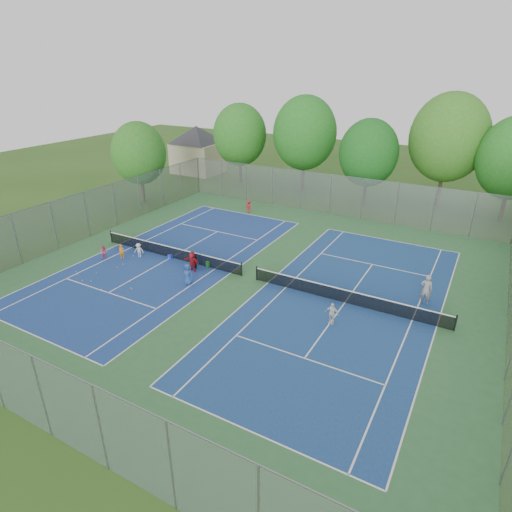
{
  "coord_description": "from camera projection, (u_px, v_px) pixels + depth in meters",
  "views": [
    {
      "loc": [
        13.51,
        -23.12,
        13.85
      ],
      "look_at": [
        0.0,
        1.0,
        1.3
      ],
      "focal_mm": 30.0,
      "sensor_mm": 36.0,
      "label": 1
    }
  ],
  "objects": [
    {
      "name": "tree_nc",
      "position": [
        369.0,
        153.0,
        43.67
      ],
      "size": [
        6.0,
        6.0,
        8.85
      ],
      "color": "#443326",
      "rests_on": "ground"
    },
    {
      "name": "student_b",
      "position": [
        104.0,
        252.0,
        32.75
      ],
      "size": [
        0.66,
        0.57,
        1.16
      ],
      "primitive_type": "imported",
      "rotation": [
        0.0,
        0.0,
        0.27
      ],
      "color": "#DF5779",
      "rests_on": "ground"
    },
    {
      "name": "fence_west",
      "position": [
        87.0,
        215.0,
        36.4
      ],
      "size": [
        0.1,
        32.0,
        4.0
      ],
      "primitive_type": "cube",
      "rotation": [
        0.0,
        0.0,
        1.57
      ],
      "color": "gray",
      "rests_on": "ground"
    },
    {
      "name": "tree_nr",
      "position": [
        449.0,
        138.0,
        42.25
      ],
      "size": [
        7.6,
        7.6,
        11.42
      ],
      "color": "#443326",
      "rests_on": "ground"
    },
    {
      "name": "fence_south",
      "position": [
        42.0,
        397.0,
        16.57
      ],
      "size": [
        32.0,
        0.1,
        4.0
      ],
      "primitive_type": "cube",
      "color": "gray",
      "rests_on": "ground"
    },
    {
      "name": "student_f",
      "position": [
        192.0,
        261.0,
        30.79
      ],
      "size": [
        1.47,
        0.63,
        1.54
      ],
      "primitive_type": "imported",
      "rotation": [
        0.0,
        0.0,
        -0.13
      ],
      "color": "#A81822",
      "rests_on": "ground"
    },
    {
      "name": "tennis_ball_1",
      "position": [
        180.0,
        293.0,
        28.11
      ],
      "size": [
        0.07,
        0.07,
        0.07
      ],
      "primitive_type": "sphere",
      "color": "#D5EE37",
      "rests_on": "ground"
    },
    {
      "name": "tennis_ball_8",
      "position": [
        78.0,
        275.0,
        30.46
      ],
      "size": [
        0.07,
        0.07,
        0.07
      ],
      "primitive_type": "sphere",
      "color": "#D5ED37",
      "rests_on": "ground"
    },
    {
      "name": "tennis_ball_4",
      "position": [
        133.0,
        256.0,
        33.39
      ],
      "size": [
        0.07,
        0.07,
        0.07
      ],
      "primitive_type": "sphere",
      "color": "#BCE034",
      "rests_on": "ground"
    },
    {
      "name": "court_right",
      "position": [
        345.0,
        303.0,
        26.98
      ],
      "size": [
        10.97,
        23.77,
        0.01
      ],
      "primitive_type": "cube",
      "color": "navy",
      "rests_on": "court_pad"
    },
    {
      "name": "house",
      "position": [
        197.0,
        141.0,
        57.22
      ],
      "size": [
        11.03,
        11.03,
        7.3
      ],
      "color": "#B7A88C",
      "rests_on": "ground"
    },
    {
      "name": "student_d",
      "position": [
        195.0,
        261.0,
        31.26
      ],
      "size": [
        0.75,
        0.57,
        1.18
      ],
      "primitive_type": "imported",
      "rotation": [
        0.0,
        0.0,
        -0.47
      ],
      "color": "black",
      "rests_on": "ground"
    },
    {
      "name": "net_right",
      "position": [
        345.0,
        297.0,
        26.8
      ],
      "size": [
        12.87,
        0.1,
        0.91
      ],
      "primitive_type": "cube",
      "color": "black",
      "rests_on": "ground"
    },
    {
      "name": "child_far_baseline",
      "position": [
        249.0,
        207.0,
        42.86
      ],
      "size": [
        0.91,
        0.62,
        1.31
      ],
      "primitive_type": "imported",
      "rotation": [
        0.0,
        0.0,
        2.97
      ],
      "color": "#AD1823",
      "rests_on": "ground"
    },
    {
      "name": "student_a",
      "position": [
        122.0,
        252.0,
        32.82
      ],
      "size": [
        0.5,
        0.42,
        1.16
      ],
      "primitive_type": "imported",
      "rotation": [
        0.0,
        0.0,
        0.39
      ],
      "color": "orange",
      "rests_on": "ground"
    },
    {
      "name": "tennis_ball_7",
      "position": [
        131.0,
        288.0,
        28.66
      ],
      "size": [
        0.07,
        0.07,
        0.07
      ],
      "primitive_type": "sphere",
      "color": "yellow",
      "rests_on": "ground"
    },
    {
      "name": "tree_side_w",
      "position": [
        139.0,
        153.0,
        44.34
      ],
      "size": [
        5.6,
        5.6,
        8.47
      ],
      "color": "#443326",
      "rests_on": "ground"
    },
    {
      "name": "tennis_ball_9",
      "position": [
        132.0,
        289.0,
        28.52
      ],
      "size": [
        0.07,
        0.07,
        0.07
      ],
      "primitive_type": "sphere",
      "color": "#A9CB2F",
      "rests_on": "ground"
    },
    {
      "name": "tennis_ball_6",
      "position": [
        123.0,
        264.0,
        32.05
      ],
      "size": [
        0.07,
        0.07,
        0.07
      ],
      "primitive_type": "sphere",
      "color": "#E0EC36",
      "rests_on": "ground"
    },
    {
      "name": "tennis_ball_5",
      "position": [
        101.0,
        290.0,
        28.46
      ],
      "size": [
        0.07,
        0.07,
        0.07
      ],
      "primitive_type": "sphere",
      "color": "#F1F338",
      "rests_on": "ground"
    },
    {
      "name": "net_left",
      "position": [
        171.0,
        252.0,
        33.03
      ],
      "size": [
        12.87,
        0.1,
        0.91
      ],
      "primitive_type": "cube",
      "color": "black",
      "rests_on": "ground"
    },
    {
      "name": "tree_nl",
      "position": [
        305.0,
        133.0,
        48.34
      ],
      "size": [
        7.2,
        7.2,
        10.69
      ],
      "color": "#443326",
      "rests_on": "ground"
    },
    {
      "name": "ball_crate",
      "position": [
        170.0,
        256.0,
        33.1
      ],
      "size": [
        0.34,
        0.34,
        0.28
      ],
      "primitive_type": "cube",
      "rotation": [
        0.0,
        0.0,
        -0.04
      ],
      "color": "blue",
      "rests_on": "ground"
    },
    {
      "name": "tennis_ball_3",
      "position": [
        91.0,
        281.0,
        29.55
      ],
      "size": [
        0.07,
        0.07,
        0.07
      ],
      "primitive_type": "sphere",
      "color": "#D1F238",
      "rests_on": "ground"
    },
    {
      "name": "tennis_ball_11",
      "position": [
        96.0,
        273.0,
        30.7
      ],
      "size": [
        0.07,
        0.07,
        0.07
      ],
      "primitive_type": "sphere",
      "color": "#B2C72E",
      "rests_on": "ground"
    },
    {
      "name": "instructor",
      "position": [
        426.0,
        289.0,
        26.49
      ],
      "size": [
        0.74,
        0.49,
        2.03
      ],
      "primitive_type": "imported",
      "rotation": [
        0.0,
        0.0,
        3.14
      ],
      "color": "gray",
      "rests_on": "ground"
    },
    {
      "name": "tree_nw",
      "position": [
        240.0,
        135.0,
        51.37
      ],
      "size": [
        6.4,
        6.4,
        9.58
      ],
      "color": "#443326",
      "rests_on": "ground"
    },
    {
      "name": "fence_north",
      "position": [
        330.0,
        195.0,
        41.99
      ],
      "size": [
        32.0,
        0.1,
        4.0
      ],
      "primitive_type": "cube",
      "color": "gray",
      "rests_on": "ground"
    },
    {
      "name": "court_left",
      "position": [
        171.0,
        257.0,
        33.21
      ],
      "size": [
        10.97,
        23.77,
        0.01
      ],
      "primitive_type": "cube",
      "color": "navy",
      "rests_on": "court_pad"
    },
    {
      "name": "student_e",
      "position": [
        188.0,
        274.0,
        28.95
      ],
      "size": [
        0.76,
        0.52,
        1.51
      ],
      "primitive_type": "imported",
      "rotation": [
        0.0,
        0.0,
        0.05
      ],
      "color": "#284B94",
      "rests_on": "ground"
    },
    {
      "name": "ball_hopper",
      "position": [
        208.0,
        264.0,
        31.55
      ],
      "size": [
        0.3,
        0.3,
        0.51
      ],
      "primitive_type": "cube",
      "rotation": [
        0.0,
        0.0,
        -0.16
      ],
      "color": "#227D29",
      "rests_on": "ground"
    },
    {
      "name": "tennis_ball_10",
      "position": [
        76.0,
        272.0,
        30.87
      ],
      "size": [
        0.07,
        0.07,
        0.07
      ],
      "primitive_type": "sphere",
      "color": "#B3C42D",
      "rests_on": "ground"
    },
    {
      "name": "teen_court_b",
      "position": [
        332.0,
        313.0,
        24.57
      ],
      "size": [
        0.81,
        0.34,
        1.37
      ],
      "primitive_type": "imported",
      "rotation": [
        0.0,
        0.0,
        -0.0
      ],
      "color": "silver",
      "rests_on": "ground"
    },
    {
      "name": "court_pad",
      "position": [
        249.0,
        278.0,
        30.1
      ],
      "size": [
        32.0,
        32.0,
        0.01
      ],
      "primitive_type": "cube",
      "color": "#2E6134",
      "rests_on": "ground"
    },
    {
      "name": "tennis_ball_2",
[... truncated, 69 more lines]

